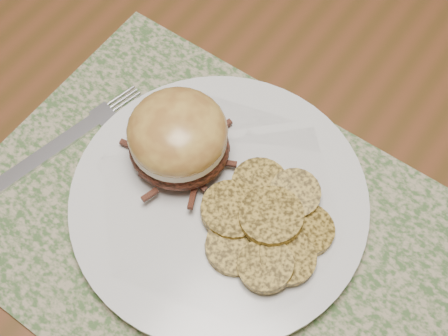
# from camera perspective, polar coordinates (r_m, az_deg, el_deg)

# --- Properties ---
(ground) EXTENTS (3.50, 3.50, 0.00)m
(ground) POSITION_cam_1_polar(r_m,az_deg,el_deg) (1.38, -8.10, -9.07)
(ground) COLOR brown
(ground) RESTS_ON ground
(dining_table) EXTENTS (1.50, 0.90, 0.75)m
(dining_table) POSITION_cam_1_polar(r_m,az_deg,el_deg) (0.79, -14.20, 7.60)
(dining_table) COLOR brown
(dining_table) RESTS_ON ground
(placemat) EXTENTS (0.45, 0.33, 0.00)m
(placemat) POSITION_cam_1_polar(r_m,az_deg,el_deg) (0.58, -1.11, -5.68)
(placemat) COLOR #426132
(placemat) RESTS_ON dining_table
(dinner_plate) EXTENTS (0.26, 0.26, 0.02)m
(dinner_plate) POSITION_cam_1_polar(r_m,az_deg,el_deg) (0.58, -0.46, -3.03)
(dinner_plate) COLOR silver
(dinner_plate) RESTS_ON placemat
(pork_sandwich) EXTENTS (0.12, 0.12, 0.07)m
(pork_sandwich) POSITION_cam_1_polar(r_m,az_deg,el_deg) (0.56, -4.22, 2.75)
(pork_sandwich) COLOR black
(pork_sandwich) RESTS_ON dinner_plate
(roasted_potatoes) EXTENTS (0.14, 0.14, 0.03)m
(roasted_potatoes) POSITION_cam_1_polar(r_m,az_deg,el_deg) (0.55, 3.95, -5.12)
(roasted_potatoes) COLOR #B08C33
(roasted_potatoes) RESTS_ON dinner_plate
(fork) EXTENTS (0.06, 0.18, 0.00)m
(fork) POSITION_cam_1_polar(r_m,az_deg,el_deg) (0.64, -14.33, 2.42)
(fork) COLOR silver
(fork) RESTS_ON placemat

